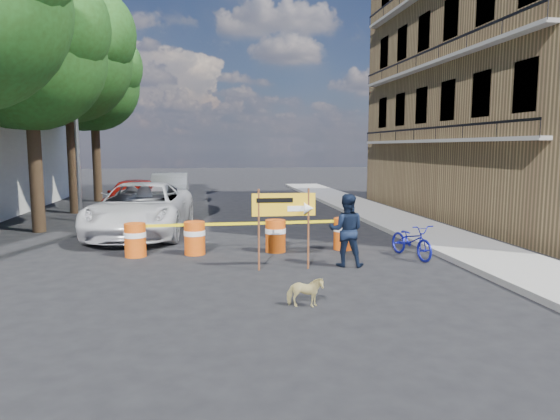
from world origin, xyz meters
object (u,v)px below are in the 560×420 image
object	(u,v)px
barrel_far_right	(343,233)
bicycle	(412,225)
barrel_mid_right	(275,235)
dog	(305,292)
detour_sign	(292,210)
barrel_far_left	(135,239)
barrel_mid_left	(195,237)
pedestrian	(346,230)
suv_white	(142,209)
sedan_red	(133,196)
sedan_silver	(170,190)

from	to	relation	value
barrel_far_right	bicycle	distance (m)	2.02
barrel_mid_right	dog	distance (m)	4.89
dog	detour_sign	bearing A→B (deg)	5.76
barrel_far_left	barrel_mid_left	size ratio (longest dim) A/B	1.00
barrel_far_left	detour_sign	size ratio (longest dim) A/B	0.46
barrel_far_right	bicycle	world-z (taller)	bicycle
barrel_mid_left	bicycle	size ratio (longest dim) A/B	0.52
barrel_mid_left	barrel_far_right	distance (m)	4.19
pedestrian	bicycle	size ratio (longest dim) A/B	1.02
barrel_mid_left	detour_sign	bearing A→B (deg)	-41.50
barrel_far_left	pedestrian	world-z (taller)	pedestrian
pedestrian	suv_white	bearing A→B (deg)	-27.70
suv_white	dog	bearing A→B (deg)	-60.44
pedestrian	sedan_red	distance (m)	12.79
sedan_red	suv_white	bearing A→B (deg)	-72.72
sedan_silver	detour_sign	bearing A→B (deg)	-74.91
barrel_far_left	detour_sign	bearing A→B (deg)	-27.40
bicycle	sedan_red	world-z (taller)	bicycle
pedestrian	bicycle	xyz separation A→B (m)	(1.97, 0.65, -0.02)
pedestrian	barrel_mid_left	bearing A→B (deg)	-10.53
sedan_silver	bicycle	bearing A→B (deg)	-61.37
pedestrian	sedan_silver	distance (m)	14.42
detour_sign	dog	xyz separation A→B (m)	(-0.27, -2.84, -1.14)
barrel_far_left	barrel_mid_right	xyz separation A→B (m)	(3.78, 0.04, 0.00)
barrel_far_left	barrel_far_right	xyz separation A→B (m)	(5.75, 0.09, 0.00)
barrel_mid_left	sedan_red	world-z (taller)	sedan_red
barrel_mid_left	sedan_red	xyz separation A→B (m)	(-2.82, 9.08, 0.31)
barrel_far_left	sedan_silver	world-z (taller)	sedan_silver
detour_sign	pedestrian	bearing A→B (deg)	6.72
bicycle	dog	distance (m)	5.15
barrel_far_right	bicycle	bearing A→B (deg)	-41.75
barrel_far_right	detour_sign	bearing A→B (deg)	-131.61
barrel_mid_left	dog	distance (m)	5.31
barrel_mid_right	bicycle	xyz separation A→B (m)	(3.45, -1.27, 0.40)
barrel_far_left	pedestrian	distance (m)	5.60
barrel_far_left	barrel_mid_left	distance (m)	1.56
barrel_mid_right	sedan_red	bearing A→B (deg)	119.03
barrel_far_right	detour_sign	size ratio (longest dim) A/B	0.46
barrel_mid_left	sedan_red	bearing A→B (deg)	107.26
suv_white	sedan_red	xyz separation A→B (m)	(-1.03, 5.58, -0.08)
pedestrian	barrel_mid_right	bearing A→B (deg)	-35.50
barrel_mid_right	pedestrian	size ratio (longest dim) A/B	0.50
sedan_red	sedan_silver	world-z (taller)	sedan_silver
barrel_far_left	bicycle	distance (m)	7.34
barrel_far_left	barrel_mid_right	world-z (taller)	same
barrel_mid_right	dog	xyz separation A→B (m)	(-0.17, -4.89, -0.19)
barrel_mid_left	bicycle	world-z (taller)	bicycle
detour_sign	barrel_mid_left	bearing A→B (deg)	139.65
suv_white	sedan_red	size ratio (longest dim) A/B	1.35
barrel_far_left	barrel_mid_right	distance (m)	3.78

